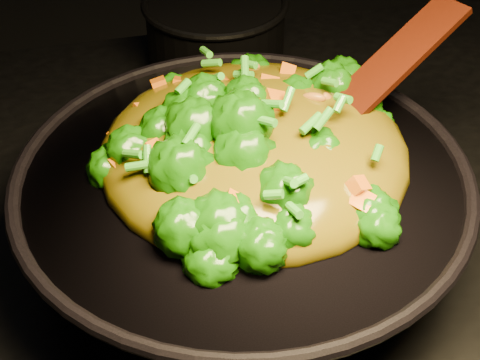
{
  "coord_description": "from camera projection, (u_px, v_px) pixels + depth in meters",
  "views": [
    {
      "loc": [
        -0.13,
        -0.63,
        1.5
      ],
      "look_at": [
        0.0,
        -0.07,
        1.01
      ],
      "focal_mm": 55.0,
      "sensor_mm": 36.0,
      "label": 1
    }
  ],
  "objects": [
    {
      "name": "wok",
      "position": [
        242.0,
        221.0,
        0.78
      ],
      "size": [
        0.57,
        0.57,
        0.13
      ],
      "primitive_type": null,
      "rotation": [
        0.0,
        0.0,
        0.33
      ],
      "color": "black",
      "rests_on": "stovetop"
    },
    {
      "name": "stir_fry",
      "position": [
        255.0,
        114.0,
        0.72
      ],
      "size": [
        0.41,
        0.41,
        0.11
      ],
      "primitive_type": null,
      "rotation": [
        0.0,
        0.0,
        -0.37
      ],
      "color": "#195F06",
      "rests_on": "wok"
    },
    {
      "name": "spatula",
      "position": [
        363.0,
        92.0,
        0.76
      ],
      "size": [
        0.27,
        0.17,
        0.12
      ],
      "primitive_type": "cube",
      "rotation": [
        0.0,
        -0.38,
        0.47
      ],
      "color": "#3A1404",
      "rests_on": "wok"
    },
    {
      "name": "back_pot",
      "position": [
        216.0,
        35.0,
        1.09
      ],
      "size": [
        0.26,
        0.26,
        0.12
      ],
      "primitive_type": "cylinder",
      "rotation": [
        0.0,
        0.0,
        -0.38
      ],
      "color": "black",
      "rests_on": "stovetop"
    }
  ]
}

